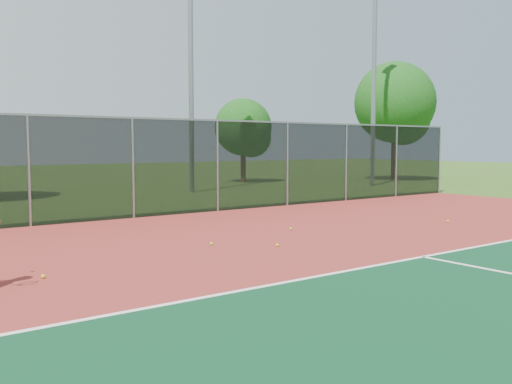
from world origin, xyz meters
The scene contains 11 objects.
court_apron centered at (0.00, 2.00, 0.01)m, with size 30.00×20.00×0.02m, color maroon.
fence_back centered at (0.00, 12.00, 1.56)m, with size 30.00×0.06×3.03m.
practice_ball_0 centered at (2.21, 7.27, 0.06)m, with size 0.07×0.07×0.07m, color #B4D218.
practice_ball_1 centered at (0.43, 5.61, 0.06)m, with size 0.07×0.07×0.07m, color #B4D218.
practice_ball_2 centered at (6.75, 5.75, 0.06)m, with size 0.07×0.07×0.07m, color #B4D218.
practice_ball_3 centered at (-0.62, 6.60, 0.06)m, with size 0.07×0.07×0.07m, color #B4D218.
practice_ball_4 centered at (-4.51, 5.61, 0.06)m, with size 0.07×0.07×0.07m, color #B4D218.
floodlight_n centered at (6.21, 19.23, 7.22)m, with size 0.90×0.40×12.88m.
floodlight_ne centered at (16.04, 16.95, 7.22)m, with size 0.90×0.40×12.88m.
tree_back_mid centered at (12.29, 23.46, 3.09)m, with size 3.36×3.36×4.93m.
tree_back_right centered at (20.88, 19.42, 4.59)m, with size 4.98×4.98×7.32m.
Camera 1 is at (-7.19, -3.91, 2.22)m, focal length 40.00 mm.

